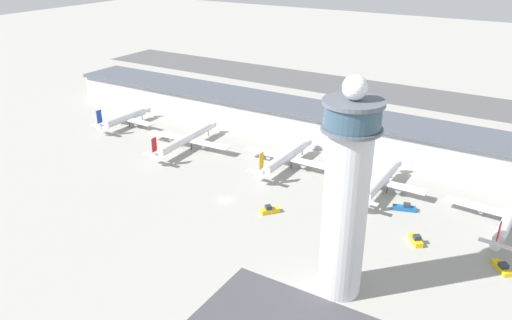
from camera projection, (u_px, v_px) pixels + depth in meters
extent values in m
plane|color=#9E9B93|center=(225.00, 200.00, 175.45)|extent=(1000.00, 1000.00, 0.00)
cube|color=#B2B2B7|center=(312.00, 125.00, 227.38)|extent=(271.66, 22.00, 13.37)
cube|color=#4C515B|center=(313.00, 109.00, 224.35)|extent=(271.66, 25.00, 1.60)
cube|color=#515154|center=(377.00, 91.00, 302.01)|extent=(407.49, 44.00, 0.01)
cylinder|color=silver|center=(344.00, 216.00, 121.85)|extent=(10.92, 10.92, 44.48)
cylinder|color=#565B66|center=(352.00, 129.00, 112.67)|extent=(14.13, 14.13, 0.80)
cylinder|color=#334C60|center=(353.00, 116.00, 111.42)|extent=(13.00, 13.00, 5.36)
cylinder|color=#565B66|center=(354.00, 102.00, 110.13)|extent=(14.13, 14.13, 1.00)
sphere|color=white|center=(355.00, 87.00, 108.77)|extent=(5.72, 5.72, 5.72)
cylinder|color=silver|center=(125.00, 118.00, 243.75)|extent=(4.44, 24.71, 3.83)
cone|color=silver|center=(146.00, 110.00, 254.54)|extent=(3.91, 3.54, 3.83)
cone|color=silver|center=(102.00, 126.00, 232.52)|extent=(3.56, 4.68, 3.45)
cube|color=silver|center=(126.00, 119.00, 244.40)|extent=(33.43, 5.22, 0.44)
cylinder|color=#A8A8B2|center=(118.00, 118.00, 249.10)|extent=(2.21, 4.26, 2.11)
cylinder|color=#A8A8B2|center=(138.00, 123.00, 242.18)|extent=(2.21, 4.26, 2.11)
cube|color=navy|center=(99.00, 117.00, 229.80)|extent=(0.37, 2.81, 6.13)
cube|color=silver|center=(100.00, 126.00, 231.35)|extent=(10.77, 2.27, 0.24)
cylinder|color=black|center=(142.00, 117.00, 253.55)|extent=(0.28, 0.28, 2.38)
cylinder|color=black|center=(129.00, 125.00, 243.45)|extent=(0.28, 0.28, 2.38)
cylinder|color=black|center=(122.00, 123.00, 246.10)|extent=(0.28, 0.28, 2.38)
cylinder|color=white|center=(186.00, 139.00, 217.60)|extent=(5.36, 36.64, 3.64)
cone|color=white|center=(211.00, 125.00, 233.56)|extent=(3.79, 3.44, 3.64)
cone|color=white|center=(156.00, 155.00, 201.21)|extent=(3.47, 4.51, 3.27)
cube|color=white|center=(187.00, 139.00, 218.44)|extent=(41.82, 6.36, 0.44)
cylinder|color=#A8A8B2|center=(173.00, 138.00, 223.52)|extent=(2.19, 4.09, 2.00)
cylinder|color=#A8A8B2|center=(205.00, 145.00, 215.86)|extent=(2.19, 4.09, 2.00)
cube|color=red|center=(154.00, 145.00, 198.59)|extent=(0.43, 2.81, 5.82)
cube|color=white|center=(154.00, 155.00, 200.04)|extent=(10.26, 2.48, 0.24)
cylinder|color=black|center=(208.00, 133.00, 232.54)|extent=(0.28, 0.28, 2.60)
cylinder|color=black|center=(191.00, 146.00, 217.69)|extent=(0.28, 0.28, 2.60)
cylinder|color=black|center=(182.00, 144.00, 219.92)|extent=(0.28, 0.28, 2.60)
cylinder|color=white|center=(286.00, 156.00, 199.56)|extent=(4.47, 31.15, 4.03)
cone|color=white|center=(306.00, 143.00, 213.00)|extent=(4.08, 3.68, 4.03)
cone|color=white|center=(263.00, 173.00, 185.66)|extent=(3.70, 4.89, 3.63)
cube|color=white|center=(287.00, 158.00, 200.33)|extent=(38.18, 4.93, 0.44)
cylinder|color=#A8A8B2|center=(271.00, 155.00, 205.49)|extent=(2.28, 4.46, 2.22)
cylinder|color=#A8A8B2|center=(306.00, 164.00, 197.70)|extent=(2.28, 4.46, 2.22)
cube|color=orange|center=(261.00, 161.00, 182.78)|extent=(0.34, 2.80, 6.45)
cube|color=white|center=(261.00, 173.00, 184.43)|extent=(11.31, 2.16, 0.24)
cylinder|color=black|center=(302.00, 152.00, 211.99)|extent=(0.28, 0.28, 2.49)
cylinder|color=black|center=(292.00, 166.00, 199.37)|extent=(0.28, 0.28, 2.49)
cylinder|color=black|center=(280.00, 162.00, 202.12)|extent=(0.28, 0.28, 2.49)
cylinder|color=silver|center=(380.00, 180.00, 179.82)|extent=(4.47, 29.80, 4.08)
cone|color=silver|center=(395.00, 164.00, 192.76)|extent=(4.13, 3.73, 4.08)
cone|color=silver|center=(363.00, 200.00, 166.41)|extent=(3.74, 4.94, 3.67)
cube|color=silver|center=(381.00, 182.00, 180.57)|extent=(32.84, 4.83, 0.44)
cylinder|color=#A8A8B2|center=(363.00, 179.00, 185.19)|extent=(2.30, 4.52, 2.24)
cylinder|color=#A8A8B2|center=(400.00, 188.00, 178.50)|extent=(2.30, 4.52, 2.24)
cube|color=#197FB2|center=(363.00, 187.00, 163.50)|extent=(0.34, 2.80, 6.53)
cube|color=silver|center=(361.00, 201.00, 165.17)|extent=(11.45, 2.15, 0.24)
cylinder|color=black|center=(392.00, 175.00, 191.72)|extent=(0.28, 0.28, 2.40)
cylinder|color=black|center=(387.00, 191.00, 179.59)|extent=(0.28, 0.28, 2.40)
cylinder|color=black|center=(372.00, 187.00, 182.36)|extent=(0.28, 0.28, 2.40)
cylinder|color=silver|center=(510.00, 215.00, 158.69)|extent=(6.00, 35.81, 3.42)
cone|color=silver|center=(497.00, 243.00, 143.90)|extent=(3.36, 4.31, 3.07)
cube|color=silver|center=(511.00, 216.00, 159.47)|extent=(41.46, 7.39, 0.44)
cylinder|color=#A8A8B2|center=(482.00, 209.00, 165.23)|extent=(2.15, 3.88, 1.88)
cube|color=red|center=(499.00, 231.00, 141.49)|extent=(0.50, 2.81, 5.47)
cube|color=silver|center=(496.00, 244.00, 142.86)|extent=(9.69, 2.69, 0.24)
cylinder|color=black|center=(501.00, 220.00, 161.01)|extent=(0.28, 0.28, 2.08)
cube|color=black|center=(501.00, 269.00, 138.58)|extent=(5.56, 6.22, 0.12)
cube|color=gold|center=(501.00, 268.00, 138.32)|extent=(6.34, 7.19, 1.39)
cube|color=#232D38|center=(504.00, 265.00, 137.15)|extent=(3.03, 3.03, 1.14)
cube|color=black|center=(404.00, 210.00, 169.08)|extent=(6.77, 4.15, 0.12)
cube|color=#195699|center=(404.00, 208.00, 168.82)|extent=(7.95, 4.62, 1.41)
cube|color=#232D38|center=(407.00, 205.00, 168.15)|extent=(2.81, 2.70, 1.15)
cube|color=black|center=(415.00, 242.00, 150.95)|extent=(4.97, 5.65, 0.12)
cube|color=gold|center=(416.00, 240.00, 150.65)|extent=(5.65, 6.53, 1.60)
cube|color=#232D38|center=(417.00, 237.00, 149.48)|extent=(2.81, 2.77, 1.31)
cube|color=black|center=(270.00, 212.00, 167.50)|extent=(5.04, 5.48, 0.12)
cube|color=gold|center=(270.00, 211.00, 167.21)|extent=(5.75, 6.31, 1.54)
cube|color=#232D38|center=(268.00, 207.00, 166.45)|extent=(2.74, 2.73, 1.26)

